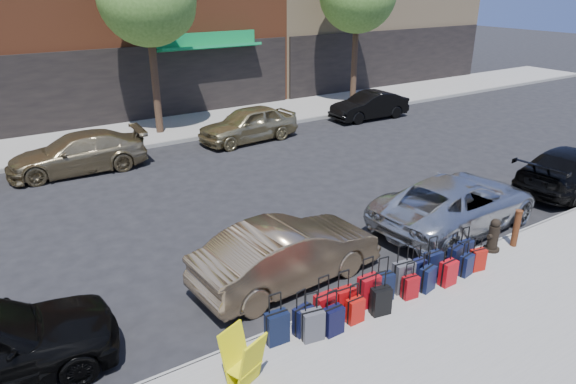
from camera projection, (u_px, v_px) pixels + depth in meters
ground at (264, 218)px, 14.14m from camera, size 120.00×120.00×0.00m
sidewalk_near at (449, 347)px, 9.07m from camera, size 60.00×4.00×0.15m
sidewalk_far at (145, 133)px, 21.87m from camera, size 60.00×4.00×0.15m
curb_near at (373, 293)px, 10.64m from camera, size 60.00×0.08×0.15m
curb_far at (162, 144)px, 20.31m from camera, size 60.00×0.08×0.15m
suitcase_front_0 at (277, 327)px, 8.97m from camera, size 0.42×0.25×0.98m
suitcase_front_1 at (303, 320)px, 9.21m from camera, size 0.39×0.26×0.88m
suitcase_front_2 at (325, 309)px, 9.47m from camera, size 0.41×0.23×0.98m
suitcase_front_3 at (345, 302)px, 9.68m from camera, size 0.41×0.25×0.96m
suitcase_front_4 at (369, 291)px, 10.00m from camera, size 0.43×0.24×1.03m
suitcase_front_5 at (384, 287)px, 10.18m from camera, size 0.41×0.26×0.94m
suitcase_front_6 at (403, 277)px, 10.46m from camera, size 0.46×0.29×1.04m
suitcase_front_7 at (417, 271)px, 10.76m from camera, size 0.37×0.21×0.87m
suitcase_front_8 at (433, 264)px, 10.99m from camera, size 0.40×0.23×0.94m
suitcase_front_9 at (455, 258)px, 11.27m from camera, size 0.40×0.27×0.89m
suitcase_front_10 at (465, 252)px, 11.53m from camera, size 0.37×0.22×0.88m
suitcase_back_1 at (313, 325)px, 9.05m from camera, size 0.43×0.29×0.93m
suitcase_back_2 at (333, 321)px, 9.21m from camera, size 0.37×0.22×0.87m
suitcase_back_3 at (355, 310)px, 9.53m from camera, size 0.33×0.19×0.79m
suitcase_back_4 at (381, 301)px, 9.76m from camera, size 0.41×0.29×0.90m
suitcase_back_6 at (410, 287)px, 10.27m from camera, size 0.35×0.23×0.78m
suitcase_back_7 at (427, 279)px, 10.51m from camera, size 0.39×0.27×0.85m
suitcase_back_8 at (448, 273)px, 10.70m from camera, size 0.38×0.22×0.88m
suitcase_back_9 at (466, 265)px, 11.06m from camera, size 0.35×0.24×0.78m
suitcase_back_10 at (478, 260)px, 11.26m from camera, size 0.36×0.25×0.80m
fire_hydrant at (493, 236)px, 12.04m from camera, size 0.41×0.37×0.82m
bollard at (516, 228)px, 12.20m from camera, size 0.17×0.17×0.93m
display_rack at (243, 360)px, 7.97m from camera, size 0.70×0.73×0.94m
car_near_1 at (288, 253)px, 10.93m from camera, size 4.30×1.75×1.39m
car_near_2 at (457, 203)px, 13.41m from camera, size 5.19×2.73×1.39m
car_near_3 at (573, 170)px, 15.84m from camera, size 4.77×2.26×1.34m
car_far_1 at (78, 153)px, 17.40m from camera, size 4.62×2.08×1.32m
car_far_2 at (248, 124)px, 20.75m from camera, size 4.25×1.98×1.41m
car_far_3 at (369, 106)px, 24.13m from camera, size 3.88×1.48×1.26m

